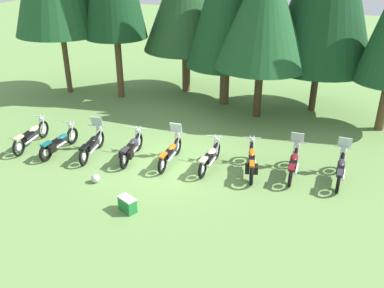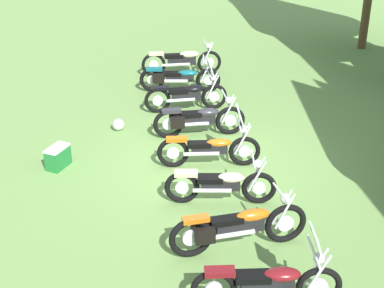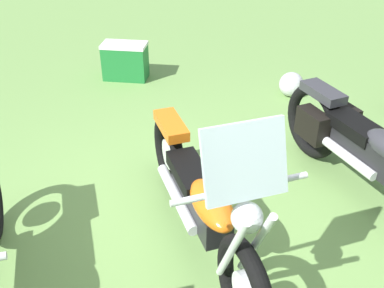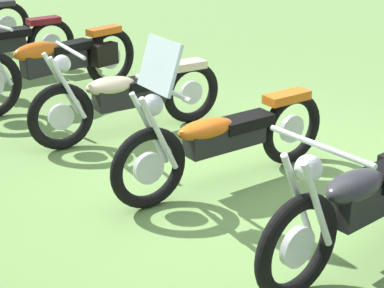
{
  "view_description": "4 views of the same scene",
  "coord_description": "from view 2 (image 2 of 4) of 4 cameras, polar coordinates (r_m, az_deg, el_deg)",
  "views": [
    {
      "loc": [
        5.34,
        -12.1,
        7.17
      ],
      "look_at": [
        0.79,
        0.17,
        0.83
      ],
      "focal_mm": 38.54,
      "sensor_mm": 36.0,
      "label": 1
    },
    {
      "loc": [
        10.81,
        -0.52,
        6.0
      ],
      "look_at": [
        0.74,
        -0.37,
        0.9
      ],
      "focal_mm": 54.12,
      "sensor_mm": 36.0,
      "label": 2
    },
    {
      "loc": [
        0.77,
        2.33,
        2.4
      ],
      "look_at": [
        0.04,
        -0.1,
        0.82
      ],
      "focal_mm": 42.66,
      "sensor_mm": 36.0,
      "label": 3
    },
    {
      "loc": [
        -4.04,
        2.93,
        2.44
      ],
      "look_at": [
        -0.36,
        0.57,
        0.62
      ],
      "focal_mm": 59.81,
      "sensor_mm": 36.0,
      "label": 4
    }
  ],
  "objects": [
    {
      "name": "motorcycle_4",
      "position": [
        12.16,
        1.85,
        -0.36
      ],
      "size": [
        0.76,
        2.19,
        1.35
      ],
      "rotation": [
        0.0,
        0.0,
        1.6
      ],
      "color": "black",
      "rests_on": "ground_plane"
    },
    {
      "name": "motorcycle_7",
      "position": [
        8.64,
        7.63,
        -13.3
      ],
      "size": [
        0.75,
        2.23,
        1.35
      ],
      "rotation": [
        0.0,
        0.0,
        1.6
      ],
      "color": "black",
      "rests_on": "ground_plane"
    },
    {
      "name": "motorcycle_6",
      "position": [
        9.69,
        4.46,
        -8.1
      ],
      "size": [
        0.85,
        2.36,
        1.03
      ],
      "rotation": [
        0.0,
        0.0,
        1.8
      ],
      "color": "black",
      "rests_on": "ground_plane"
    },
    {
      "name": "motorcycle_3",
      "position": [
        13.47,
        0.57,
        2.49
      ],
      "size": [
        0.77,
        2.17,
        1.01
      ],
      "rotation": [
        0.0,
        0.0,
        1.69
      ],
      "color": "black",
      "rests_on": "ground_plane"
    },
    {
      "name": "motorcycle_5",
      "position": [
        10.91,
        2.9,
        -3.93
      ],
      "size": [
        0.7,
        2.12,
        0.99
      ],
      "rotation": [
        0.0,
        0.0,
        1.54
      ],
      "color": "black",
      "rests_on": "ground_plane"
    },
    {
      "name": "motorcycle_0",
      "position": [
        17.36,
        -0.95,
        8.27
      ],
      "size": [
        0.76,
        2.38,
        1.01
      ],
      "rotation": [
        0.0,
        0.0,
        1.69
      ],
      "color": "black",
      "rests_on": "ground_plane"
    },
    {
      "name": "picnic_cooler",
      "position": [
        12.55,
        -13.07,
        -1.26
      ],
      "size": [
        0.64,
        0.51,
        0.47
      ],
      "color": "#1E7233",
      "rests_on": "ground_plane"
    },
    {
      "name": "dropped_helmet",
      "position": [
        14.0,
        -7.27,
        1.91
      ],
      "size": [
        0.29,
        0.29,
        0.29
      ],
      "primitive_type": "sphere",
      "color": "silver",
      "rests_on": "ground_plane"
    },
    {
      "name": "motorcycle_2",
      "position": [
        14.85,
        -0.47,
        4.95
      ],
      "size": [
        0.77,
        2.14,
        1.35
      ],
      "rotation": [
        0.0,
        0.0,
        1.73
      ],
      "color": "black",
      "rests_on": "ground_plane"
    },
    {
      "name": "motorcycle_1",
      "position": [
        16.11,
        -1.38,
        6.59
      ],
      "size": [
        0.61,
        2.25,
        0.99
      ],
      "rotation": [
        0.0,
        0.0,
        1.54
      ],
      "color": "black",
      "rests_on": "ground_plane"
    },
    {
      "name": "ground_plane",
      "position": [
        12.38,
        1.66,
        -2.15
      ],
      "size": [
        80.0,
        80.0,
        0.0
      ],
      "primitive_type": "plane",
      "color": "#6B934C"
    }
  ]
}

